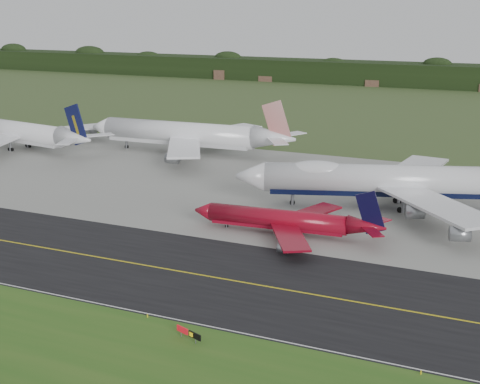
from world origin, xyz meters
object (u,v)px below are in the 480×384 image
jet_ba_747 (395,181)px  jet_red_737 (288,221)px  jet_star_tail (189,135)px  taxiway_sign (189,333)px  jet_navy_gold (18,132)px

jet_ba_747 → jet_red_737: size_ratio=1.83×
jet_star_tail → taxiway_sign: (52.30, -100.09, -4.65)m
jet_red_737 → taxiway_sign: bearing=-87.1°
jet_ba_747 → jet_navy_gold: size_ratio=1.12×
jet_ba_747 → jet_star_tail: size_ratio=1.06×
jet_ba_747 → jet_navy_gold: 116.37m
jet_red_737 → jet_star_tail: 75.12m
jet_ba_747 → jet_star_tail: bearing=155.0°
jet_ba_747 → jet_navy_gold: jet_ba_747 is taller
jet_star_tail → jet_red_737: bearing=-48.2°
jet_red_737 → jet_star_tail: jet_star_tail is taller
jet_ba_747 → jet_red_737: bearing=-120.5°
jet_red_737 → jet_navy_gold: (-100.29, 41.18, 2.39)m
jet_navy_gold → taxiway_sign: jet_navy_gold is taller
jet_red_737 → taxiway_sign: size_ratio=8.80×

